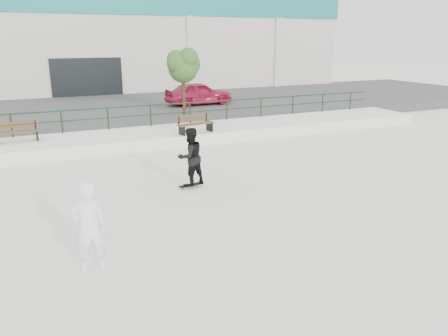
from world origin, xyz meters
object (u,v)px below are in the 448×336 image
tree (183,65)px  skateboard (191,185)px  red_car (199,93)px  bench_left (17,132)px  standing_skater (190,157)px  seated_skater (89,227)px  bench_right (195,124)px

tree → skateboard: size_ratio=4.45×
red_car → tree: bearing=144.7°
bench_left → red_car: size_ratio=0.41×
standing_skater → red_car: bearing=-126.6°
skateboard → tree: bearing=60.7°
seated_skater → bench_left: bearing=-83.8°
red_car → skateboard: red_car is taller
bench_right → red_car: bearing=55.4°
tree → red_car: 4.09m
red_car → skateboard: 14.66m
tree → skateboard: (-3.59, -10.52, -3.11)m
red_car → skateboard: (-5.61, -13.49, -1.14)m
bench_right → skateboard: 6.03m
bench_right → tree: bearing=63.4°
red_car → standing_skater: bearing=156.4°
tree → skateboard: bearing=-108.9°
bench_right → red_car: red_car is taller
skateboard → standing_skater: standing_skater is taller
bench_left → skateboard: 8.53m
red_car → standing_skater: size_ratio=2.30×
tree → red_car: size_ratio=0.85×
bench_left → red_car: (10.47, 6.53, 0.33)m
tree → seated_skater: bearing=-116.5°
bench_right → standing_skater: 5.97m
bench_right → standing_skater: bearing=-124.6°
tree → bench_left: bearing=-157.1°
bench_right → standing_skater: (-2.29, -5.52, 0.11)m
standing_skater → seated_skater: standing_skater is taller
bench_right → seated_skater: 11.18m
bench_right → tree: size_ratio=0.51×
bench_right → seated_skater: size_ratio=0.95×
bench_left → standing_skater: standing_skater is taller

